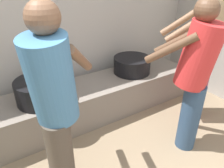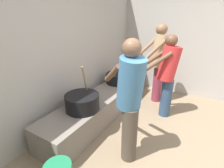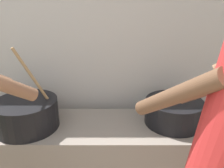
% 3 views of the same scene
% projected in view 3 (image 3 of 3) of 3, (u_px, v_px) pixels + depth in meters
% --- Properties ---
extents(block_enclosure_rear, '(5.56, 0.20, 2.48)m').
position_uv_depth(block_enclosure_rear, '(21.00, 25.00, 2.15)').
color(block_enclosure_rear, '#ADA8A0').
rests_on(block_enclosure_rear, ground_plane).
extents(hearth_ledge, '(2.79, 0.60, 0.44)m').
position_uv_depth(hearth_ledge, '(102.00, 146.00, 2.02)').
color(hearth_ledge, slate).
rests_on(hearth_ledge, ground_plane).
extents(cooking_pot_main, '(0.52, 0.52, 0.70)m').
position_uv_depth(cooking_pot_main, '(26.00, 114.00, 1.86)').
color(cooking_pot_main, black).
rests_on(cooking_pot_main, hearth_ledge).
extents(cooking_pot_secondary, '(0.49, 0.49, 0.21)m').
position_uv_depth(cooking_pot_secondary, '(173.00, 112.00, 1.94)').
color(cooking_pot_secondary, black).
rests_on(cooking_pot_secondary, hearth_ledge).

